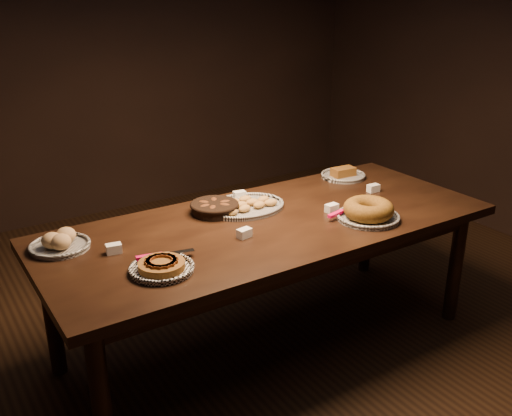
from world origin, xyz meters
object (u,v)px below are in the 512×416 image
bundt_cake_plate (368,212)px  madeleine_platter (245,206)px  buffet_table (270,234)px  apple_tart_plate (162,267)px

bundt_cake_plate → madeleine_platter: bearing=139.6°
buffet_table → bundt_cake_plate: (0.45, -0.26, 0.12)m
buffet_table → madeleine_platter: bearing=94.2°
bundt_cake_plate → buffet_table: bearing=155.8°
buffet_table → bundt_cake_plate: 0.53m
apple_tart_plate → madeleine_platter: (0.69, 0.44, -0.00)m
madeleine_platter → bundt_cake_plate: (0.47, -0.48, 0.03)m
apple_tart_plate → madeleine_platter: 0.82m
bundt_cake_plate → apple_tart_plate: bearing=-176.7°
buffet_table → bundt_cake_plate: bundt_cake_plate is taller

